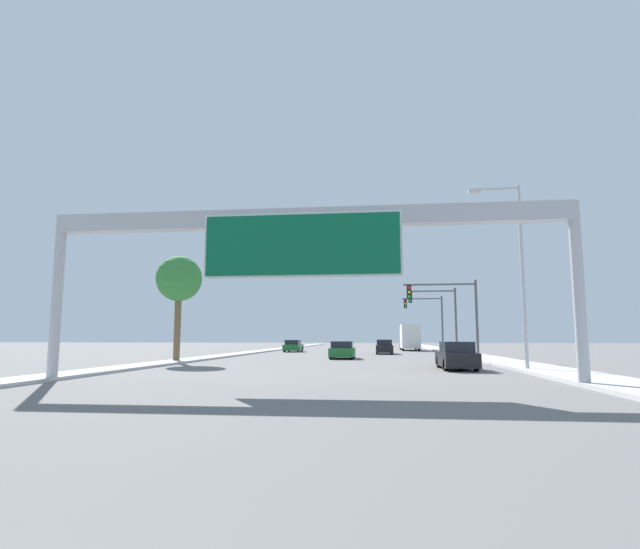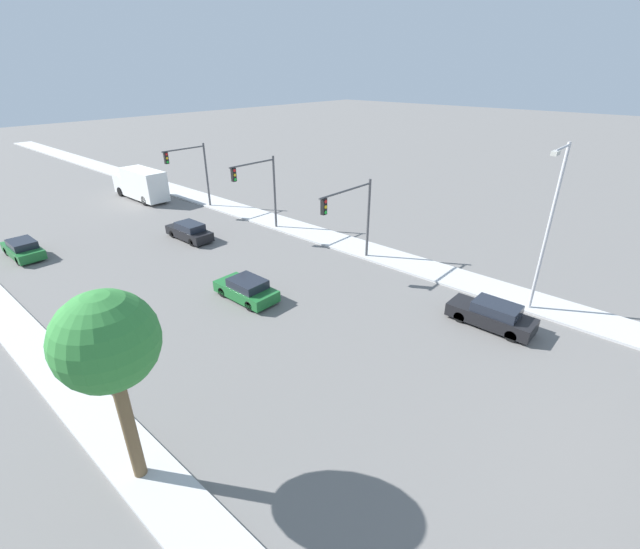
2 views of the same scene
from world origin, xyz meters
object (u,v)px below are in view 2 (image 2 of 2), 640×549
car_far_right (189,232)px  palm_tree_background (107,344)px  car_mid_center (492,315)px  car_mid_left (246,289)px  truck_box_primary (141,184)px  traffic_light_near_intersection (354,210)px  street_lamp_right (549,220)px  traffic_light_mid_block (261,183)px  traffic_light_far_intersection (193,167)px  car_near_center (23,249)px

car_far_right → palm_tree_background: 24.21m
car_mid_center → palm_tree_background: palm_tree_background is taller
car_mid_left → car_mid_center: (7.00, -12.68, 0.04)m
car_far_right → truck_box_primary: bearing=76.3°
car_mid_left → palm_tree_background: 13.99m
traffic_light_near_intersection → car_far_right: bearing=110.2°
car_mid_left → street_lamp_right: bearing=-53.7°
palm_tree_background → traffic_light_mid_block: bearing=38.2°
truck_box_primary → traffic_light_far_intersection: 8.39m
car_far_right → car_mid_center: (3.50, -24.27, 0.01)m
truck_box_primary → car_mid_left: bearing=-105.1°
car_mid_center → street_lamp_right: 5.92m
traffic_light_far_intersection → street_lamp_right: (1.23, -31.92, 1.33)m
car_near_center → truck_box_primary: (14.00, 8.11, 1.04)m
street_lamp_right → car_mid_center: bearing=161.4°
traffic_light_far_intersection → car_near_center: bearing=-178.7°
truck_box_primary → traffic_light_near_intersection: traffic_light_near_intersection is taller
traffic_light_mid_block → palm_tree_background: size_ratio=0.87×
car_near_center → truck_box_primary: bearing=30.1°
car_mid_left → street_lamp_right: 17.72m
traffic_light_far_intersection → car_mid_left: bearing=-115.8°
car_near_center → car_mid_center: (14.00, -30.54, 0.04)m
truck_box_primary → car_far_right: bearing=-103.7°
car_mid_left → palm_tree_background: (-10.88, -7.24, 5.00)m
traffic_light_mid_block → traffic_light_near_intersection: bearing=-92.0°
traffic_light_near_intersection → truck_box_primary: bearing=92.9°
car_near_center → truck_box_primary: size_ratio=0.54×
truck_box_primary → street_lamp_right: (3.05, -39.68, 3.98)m
truck_box_primary → traffic_light_mid_block: size_ratio=1.27×
car_mid_left → traffic_light_near_intersection: (8.43, -1.78, 3.48)m
car_far_right → truck_box_primary: truck_box_primary is taller
truck_box_primary → car_mid_center: bearing=-90.0°
car_mid_center → truck_box_primary: 38.66m
car_mid_center → traffic_light_near_intersection: traffic_light_near_intersection is taller
traffic_light_mid_block → palm_tree_background: 25.04m
car_far_right → street_lamp_right: bearing=-75.5°
traffic_light_mid_block → traffic_light_far_intersection: 10.00m
car_mid_center → palm_tree_background: bearing=163.1°
traffic_light_mid_block → street_lamp_right: (1.27, -21.92, 1.34)m
palm_tree_background → traffic_light_far_intersection: bearing=52.3°
palm_tree_background → car_mid_center: bearing=-16.9°
car_near_center → street_lamp_right: 36.22m
car_mid_left → car_near_center: bearing=111.4°
car_far_right → car_mid_left: bearing=-106.8°
traffic_light_mid_block → traffic_light_far_intersection: bearing=89.8°
traffic_light_near_intersection → car_near_center: bearing=128.1°
car_mid_center → traffic_light_far_intersection: (1.82, 30.89, 3.64)m
traffic_light_mid_block → street_lamp_right: street_lamp_right is taller
traffic_light_near_intersection → street_lamp_right: bearing=-82.3°
car_far_right → car_mid_center: car_mid_center is taller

